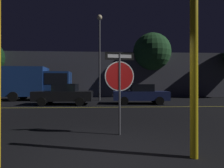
# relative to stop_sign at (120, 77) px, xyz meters

# --- Properties ---
(ground_plane) EXTENTS (260.00, 260.00, 0.00)m
(ground_plane) POSITION_rel_stop_sign_xyz_m (-0.39, -1.70, -1.70)
(ground_plane) COLOR black
(road_center_stripe) EXTENTS (43.20, 0.12, 0.01)m
(road_center_stripe) POSITION_rel_stop_sign_xyz_m (-0.39, 6.14, -1.69)
(road_center_stripe) COLOR gold
(road_center_stripe) RESTS_ON ground_plane
(stop_sign) EXTENTS (0.87, 0.14, 2.40)m
(stop_sign) POSITION_rel_stop_sign_xyz_m (0.00, 0.00, 0.00)
(stop_sign) COLOR #4C4C51
(stop_sign) RESTS_ON ground_plane
(yellow_pole_right) EXTENTS (0.15, 0.15, 3.21)m
(yellow_pole_right) POSITION_rel_stop_sign_xyz_m (1.34, -1.68, -0.09)
(yellow_pole_right) COLOR yellow
(yellow_pole_right) RESTS_ON ground_plane
(passing_car_2) EXTENTS (4.21, 2.06, 1.52)m
(passing_car_2) POSITION_rel_stop_sign_xyz_m (-3.30, 7.82, -0.95)
(passing_car_2) COLOR black
(passing_car_2) RESTS_ON ground_plane
(passing_car_3) EXTENTS (4.23, 2.09, 1.49)m
(passing_car_3) POSITION_rel_stop_sign_xyz_m (2.36, 8.02, -0.96)
(passing_car_3) COLOR navy
(passing_car_3) RESTS_ON ground_plane
(delivery_truck) EXTENTS (5.92, 2.52, 3.05)m
(delivery_truck) POSITION_rel_stop_sign_xyz_m (-6.40, 11.43, -0.03)
(delivery_truck) COLOR navy
(delivery_truck) RESTS_ON ground_plane
(street_lamp) EXTENTS (0.48, 0.48, 7.83)m
(street_lamp) POSITION_rel_stop_sign_xyz_m (-0.79, 10.85, 3.44)
(street_lamp) COLOR #4C4C51
(street_lamp) RESTS_ON ground_plane
(tree_0) EXTENTS (4.43, 4.43, 7.54)m
(tree_0) POSITION_rel_stop_sign_xyz_m (5.30, 15.27, 3.61)
(tree_0) COLOR #422D1E
(tree_0) RESTS_ON ground_plane
(building_backdrop) EXTENTS (36.82, 4.62, 5.23)m
(building_backdrop) POSITION_rel_stop_sign_xyz_m (1.14, 17.34, 0.92)
(building_backdrop) COLOR #4C4C56
(building_backdrop) RESTS_ON ground_plane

